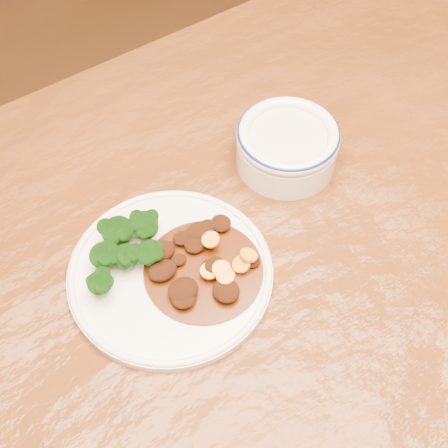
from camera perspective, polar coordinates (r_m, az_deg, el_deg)
dining_table at (r=0.80m, az=5.64°, el=-7.40°), size 1.54×0.97×0.75m
dinner_plate at (r=0.72m, az=-4.93°, el=-4.44°), size 0.24×0.24×0.01m
broccoli_florets at (r=0.72m, az=-8.97°, el=-1.89°), size 0.11×0.08×0.04m
mince_stew at (r=0.71m, az=-2.40°, el=-3.86°), size 0.14×0.14×0.02m
dip_bowl at (r=0.81m, az=5.80°, el=7.23°), size 0.13×0.13×0.06m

